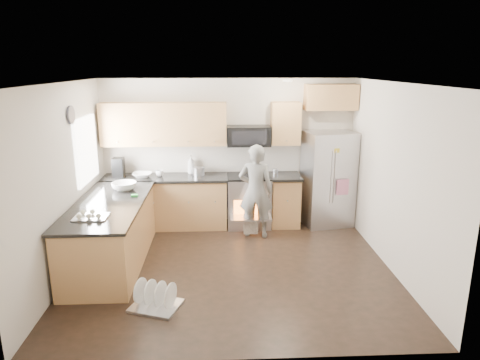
{
  "coord_description": "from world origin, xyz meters",
  "views": [
    {
      "loc": [
        -0.15,
        -5.62,
        2.82
      ],
      "look_at": [
        0.14,
        0.5,
        1.17
      ],
      "focal_mm": 32.0,
      "sensor_mm": 36.0,
      "label": 1
    }
  ],
  "objects_px": {
    "refrigerator": "(328,179)",
    "stove_range": "(249,189)",
    "person": "(256,191)",
    "dish_rack": "(156,300)"
  },
  "relations": [
    {
      "from": "refrigerator",
      "to": "dish_rack",
      "type": "height_order",
      "value": "refrigerator"
    },
    {
      "from": "stove_range",
      "to": "dish_rack",
      "type": "distance_m",
      "value": 3.05
    },
    {
      "from": "stove_range",
      "to": "refrigerator",
      "type": "relative_size",
      "value": 1.06
    },
    {
      "from": "person",
      "to": "dish_rack",
      "type": "distance_m",
      "value": 2.67
    },
    {
      "from": "refrigerator",
      "to": "person",
      "type": "distance_m",
      "value": 1.44
    },
    {
      "from": "refrigerator",
      "to": "person",
      "type": "relative_size",
      "value": 1.07
    },
    {
      "from": "refrigerator",
      "to": "stove_range",
      "type": "bearing_deg",
      "value": 170.3
    },
    {
      "from": "person",
      "to": "dish_rack",
      "type": "xyz_separation_m",
      "value": [
        -1.38,
        -2.18,
        -0.7
      ]
    },
    {
      "from": "dish_rack",
      "to": "person",
      "type": "bearing_deg",
      "value": 57.66
    },
    {
      "from": "stove_range",
      "to": "refrigerator",
      "type": "height_order",
      "value": "stove_range"
    }
  ]
}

